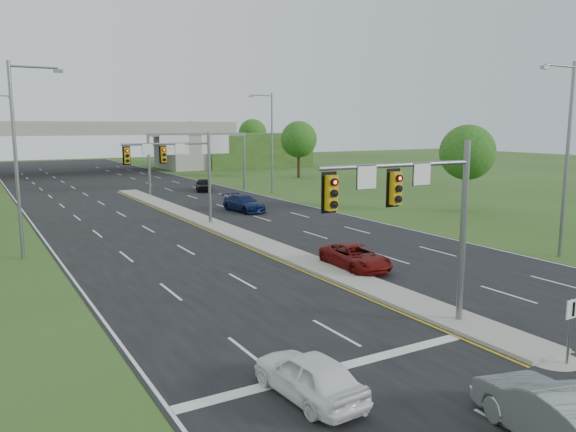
% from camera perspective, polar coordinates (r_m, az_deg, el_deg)
% --- Properties ---
extents(ground, '(240.00, 240.00, 0.00)m').
position_cam_1_polar(ground, '(22.94, 16.93, -10.37)').
color(ground, '#324C1B').
rests_on(ground, ground).
extents(road, '(24.00, 160.00, 0.02)m').
position_cam_1_polar(road, '(52.65, -12.00, 0.80)').
color(road, black).
rests_on(road, ground).
extents(median, '(2.00, 54.00, 0.16)m').
position_cam_1_polar(median, '(41.53, -6.83, -1.16)').
color(median, gray).
rests_on(median, road).
extents(median_nose, '(2.00, 2.00, 0.16)m').
position_cam_1_polar(median_nose, '(20.59, 25.28, -12.87)').
color(median_nose, gray).
rests_on(median_nose, road).
extents(lane_markings, '(23.72, 160.00, 0.01)m').
position_cam_1_polar(lane_markings, '(46.76, -10.38, -0.18)').
color(lane_markings, gold).
rests_on(lane_markings, road).
extents(signal_mast_near, '(6.62, 0.60, 7.00)m').
position_cam_1_polar(signal_mast_near, '(20.20, 13.31, 0.97)').
color(signal_mast_near, slate).
rests_on(signal_mast_near, ground).
extents(signal_mast_far, '(6.62, 0.60, 7.00)m').
position_cam_1_polar(signal_mast_far, '(41.93, -10.85, 5.21)').
color(signal_mast_far, slate).
rests_on(signal_mast_far, ground).
extents(keep_right_sign, '(0.60, 0.13, 2.20)m').
position_cam_1_polar(keep_right_sign, '(19.85, 26.82, -9.45)').
color(keep_right_sign, slate).
rests_on(keep_right_sign, ground).
extents(sign_gantry, '(11.58, 0.44, 6.67)m').
position_cam_1_polar(sign_gantry, '(63.73, -9.21, 7.03)').
color(sign_gantry, slate).
rests_on(sign_gantry, ground).
extents(overpass, '(80.00, 14.00, 8.10)m').
position_cam_1_polar(overpass, '(96.02, -20.53, 6.26)').
color(overpass, gray).
rests_on(overpass, ground).
extents(lightpole_l_mid, '(2.85, 0.25, 11.00)m').
position_cam_1_polar(lightpole_l_mid, '(34.72, -25.65, 5.95)').
color(lightpole_l_mid, slate).
rests_on(lightpole_l_mid, ground).
extents(lightpole_r_near, '(2.85, 0.25, 11.00)m').
position_cam_1_polar(lightpole_r_near, '(35.29, 26.35, 5.94)').
color(lightpole_r_near, slate).
rests_on(lightpole_r_near, ground).
extents(lightpole_r_far, '(2.85, 0.25, 11.00)m').
position_cam_1_polar(lightpole_r_far, '(61.98, -1.81, 7.89)').
color(lightpole_r_far, slate).
rests_on(lightpole_r_far, ground).
extents(tree_r_near, '(4.80, 4.80, 7.60)m').
position_cam_1_polar(tree_r_near, '(51.45, 17.76, 6.15)').
color(tree_r_near, '#382316').
rests_on(tree_r_near, ground).
extents(tree_r_mid, '(5.20, 5.20, 8.12)m').
position_cam_1_polar(tree_r_mid, '(81.32, 1.10, 7.78)').
color(tree_r_mid, '#382316').
rests_on(tree_r_mid, ground).
extents(tree_back_c, '(5.60, 5.60, 8.32)m').
position_cam_1_polar(tree_back_c, '(115.75, -9.90, 8.08)').
color(tree_back_c, '#382316').
rests_on(tree_back_c, ground).
extents(tree_back_d, '(6.00, 6.00, 8.85)m').
position_cam_1_polar(tree_back_d, '(121.30, -3.62, 8.39)').
color(tree_back_d, '#382316').
rests_on(tree_back_d, ground).
extents(car_white, '(1.85, 4.02, 1.33)m').
position_cam_1_polar(car_white, '(16.19, 2.13, -15.81)').
color(car_white, white).
rests_on(car_white, road).
extents(car_silver, '(2.77, 4.96, 1.55)m').
position_cam_1_polar(car_silver, '(15.29, 25.69, -17.89)').
color(car_silver, gray).
rests_on(car_silver, road).
extents(car_far_a, '(2.36, 4.72, 1.28)m').
position_cam_1_polar(car_far_a, '(29.87, 6.88, -4.16)').
color(car_far_a, '#620B09').
rests_on(car_far_a, road).
extents(car_far_b, '(2.59, 5.11, 1.42)m').
position_cam_1_polar(car_far_b, '(49.50, -4.48, 1.29)').
color(car_far_b, '#0B1542').
rests_on(car_far_b, road).
extents(car_far_c, '(2.90, 4.53, 1.44)m').
position_cam_1_polar(car_far_c, '(65.48, -8.56, 3.15)').
color(car_far_c, black).
rests_on(car_far_c, road).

